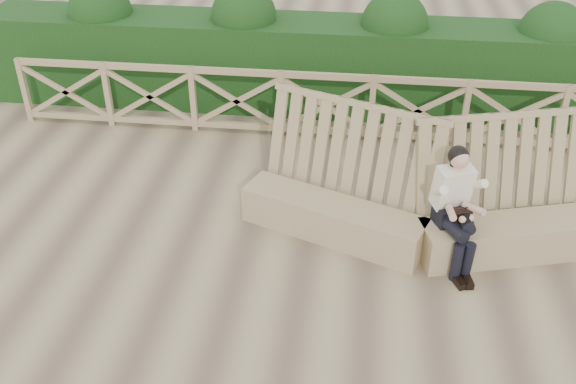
# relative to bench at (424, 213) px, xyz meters

# --- Properties ---
(ground) EXTENTS (60.00, 60.00, 0.00)m
(ground) POSITION_rel_bench_xyz_m (-1.41, -0.89, -0.41)
(ground) COLOR brown
(ground) RESTS_ON ground
(bench) EXTENTS (4.58, 1.56, 1.62)m
(bench) POSITION_rel_bench_xyz_m (0.00, 0.00, 0.00)
(bench) COLOR #947B54
(bench) RESTS_ON ground
(woman) EXTENTS (0.58, 0.93, 1.48)m
(woman) POSITION_rel_bench_xyz_m (0.30, -0.33, 0.39)
(woman) COLOR black
(woman) RESTS_ON ground
(guardrail) EXTENTS (10.10, 0.09, 1.10)m
(guardrail) POSITION_rel_bench_xyz_m (-1.41, 2.61, 0.14)
(guardrail) COLOR olive
(guardrail) RESTS_ON ground
(hedge) EXTENTS (12.00, 1.20, 1.50)m
(hedge) POSITION_rel_bench_xyz_m (-1.41, 3.81, 0.34)
(hedge) COLOR black
(hedge) RESTS_ON ground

